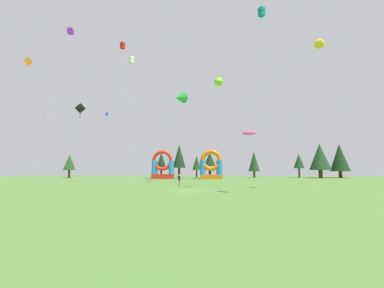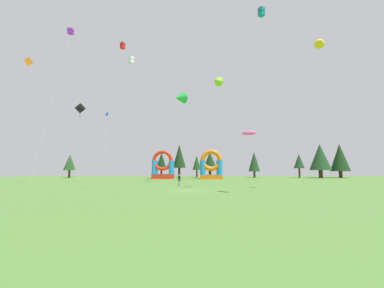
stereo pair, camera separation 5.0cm
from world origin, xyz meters
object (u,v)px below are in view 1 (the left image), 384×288
at_px(kite_black_diamond, 80,109).
at_px(person_midfield, 179,179).
at_px(kite_red_box, 123,46).
at_px(kite_lime_delta, 218,81).
at_px(inflatable_blue_arch, 163,168).
at_px(kite_green_delta, 180,98).
at_px(kite_white_box, 131,61).
at_px(inflatable_red_slide, 211,168).
at_px(kite_orange_diamond, 28,63).
at_px(kite_teal_box, 262,13).
at_px(kite_pink_parafoil, 249,133).
at_px(kite_yellow_delta, 320,42).
at_px(kite_blue_diamond, 107,115).
at_px(kite_purple_box, 70,32).

height_order(kite_black_diamond, person_midfield, kite_black_diamond).
xyz_separation_m(kite_red_box, person_midfield, (11.29, -7.15, -24.21)).
relative_size(kite_lime_delta, inflatable_blue_arch, 2.90).
relative_size(kite_red_box, kite_green_delta, 1.46).
bearing_deg(kite_white_box, person_midfield, 48.84).
distance_m(kite_red_box, inflatable_red_slide, 33.95).
bearing_deg(kite_black_diamond, kite_orange_diamond, 137.81).
relative_size(kite_green_delta, kite_orange_diamond, 0.77).
height_order(kite_lime_delta, inflatable_red_slide, kite_lime_delta).
distance_m(kite_black_diamond, kite_teal_box, 26.00).
height_order(kite_teal_box, kite_pink_parafoil, kite_teal_box).
relative_size(kite_teal_box, kite_pink_parafoil, 3.35).
distance_m(kite_yellow_delta, kite_pink_parafoil, 15.97).
relative_size(kite_blue_diamond, inflatable_blue_arch, 2.37).
relative_size(kite_pink_parafoil, person_midfield, 4.07).
height_order(kite_white_box, kite_black_diamond, kite_white_box).
bearing_deg(kite_purple_box, kite_white_box, -37.67).
distance_m(kite_green_delta, kite_lime_delta, 8.14).
bearing_deg(kite_green_delta, inflatable_red_slide, 67.24).
relative_size(kite_lime_delta, inflatable_red_slide, 2.87).
bearing_deg(kite_black_diamond, kite_pink_parafoil, -1.74).
bearing_deg(kite_white_box, kite_pink_parafoil, -14.75).
relative_size(kite_purple_box, inflatable_red_slide, 3.79).
distance_m(kite_black_diamond, kite_blue_diamond, 38.73).
xyz_separation_m(kite_black_diamond, inflatable_blue_arch, (4.08, 36.97, -6.88)).
xyz_separation_m(kite_green_delta, kite_lime_delta, (7.45, 0.12, 3.28)).
distance_m(kite_blue_diamond, inflatable_blue_arch, 19.96).
xyz_separation_m(kite_green_delta, person_midfield, (0.97, -10.87, -15.31)).
xyz_separation_m(kite_red_box, kite_lime_delta, (17.78, 3.83, -5.62)).
xyz_separation_m(kite_white_box, inflatable_red_slide, (11.21, 32.78, -13.94)).
distance_m(kite_white_box, kite_teal_box, 18.15).
distance_m(kite_purple_box, kite_pink_parafoil, 37.77).
height_order(kite_red_box, kite_lime_delta, kite_red_box).
height_order(kite_red_box, kite_green_delta, kite_red_box).
bearing_deg(kite_pink_parafoil, person_midfield, 129.82).
relative_size(kite_red_box, kite_white_box, 1.51).
relative_size(kite_yellow_delta, person_midfield, 11.16).
xyz_separation_m(kite_teal_box, person_midfield, (-11.29, 6.32, -21.86)).
bearing_deg(kite_teal_box, kite_blue_diamond, 134.38).
xyz_separation_m(kite_red_box, kite_blue_diamond, (-9.93, 19.75, -8.99)).
relative_size(kite_lime_delta, kite_pink_parafoil, 2.94).
bearing_deg(kite_black_diamond, kite_yellow_delta, 6.16).
height_order(kite_yellow_delta, person_midfield, kite_yellow_delta).
bearing_deg(kite_yellow_delta, kite_purple_box, 164.12).
distance_m(kite_teal_box, kite_lime_delta, 18.26).
distance_m(kite_orange_diamond, person_midfield, 36.27).
xyz_separation_m(kite_white_box, kite_pink_parafoil, (14.37, -3.78, -10.07)).
bearing_deg(kite_teal_box, kite_lime_delta, 105.52).
bearing_deg(kite_green_delta, kite_yellow_delta, -41.99).
xyz_separation_m(kite_black_diamond, inflatable_red_slide, (16.19, 35.98, -6.80)).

